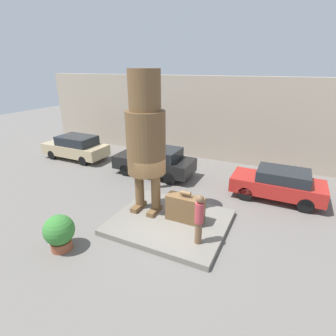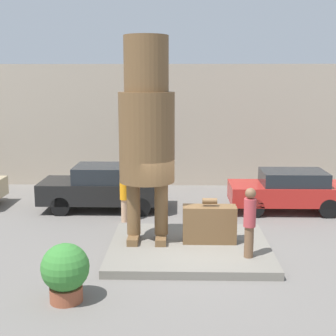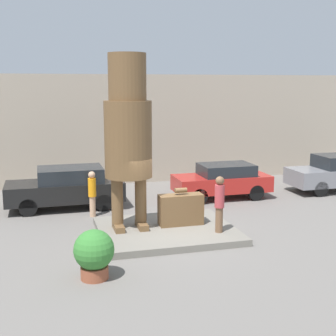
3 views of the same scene
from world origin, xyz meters
name	(u,v)px [view 3 (image 3 of 3)]	position (x,y,z in m)	size (l,w,h in m)	color
ground_plane	(167,234)	(0.00, 0.00, 0.00)	(60.00, 60.00, 0.00)	slate
pedestal	(167,231)	(0.00, 0.00, 0.11)	(4.31, 3.68, 0.21)	slate
building_backdrop	(121,129)	(0.00, 8.41, 2.62)	(28.00, 0.60, 5.25)	tan
statue_figure	(128,128)	(-1.16, 0.32, 3.43)	(1.49, 1.49, 5.51)	brown
giant_suitcase	(181,209)	(0.54, 0.23, 0.73)	(1.45, 0.53, 1.24)	brown
tourist	(219,202)	(1.46, -0.87, 1.19)	(0.30, 0.30, 1.78)	brown
parked_car_black	(66,187)	(-2.91, 4.16, 0.85)	(4.47, 1.83, 1.60)	black
parked_car_red	(223,180)	(3.56, 4.05, 0.79)	(4.02, 1.71, 1.46)	#B2231E
planter_pot	(94,253)	(-2.66, -2.92, 0.68)	(1.01, 1.01, 1.26)	brown
worker_hivis	(92,192)	(-2.08, 2.69, 0.92)	(0.29, 0.29, 1.68)	tan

